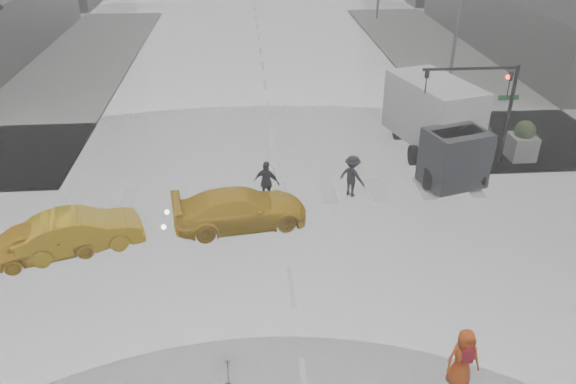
{
  "coord_description": "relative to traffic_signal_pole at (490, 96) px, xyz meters",
  "views": [
    {
      "loc": [
        -1.19,
        -13.82,
        11.07
      ],
      "look_at": [
        0.04,
        2.0,
        2.29
      ],
      "focal_mm": 35.0,
      "sensor_mm": 36.0,
      "label": 1
    }
  ],
  "objects": [
    {
      "name": "ground",
      "position": [
        -9.01,
        -8.01,
        -3.22
      ],
      "size": [
        120.0,
        120.0,
        0.0
      ],
      "primitive_type": "plane",
      "color": "black",
      "rests_on": "ground"
    },
    {
      "name": "road_markings",
      "position": [
        -9.01,
        -8.01,
        -3.21
      ],
      "size": [
        18.0,
        48.0,
        0.01
      ],
      "primitive_type": null,
      "color": "silver",
      "rests_on": "ground"
    },
    {
      "name": "traffic_signal_pole",
      "position": [
        0.0,
        0.0,
        0.0
      ],
      "size": [
        4.45,
        0.42,
        4.5
      ],
      "color": "black",
      "rests_on": "ground"
    },
    {
      "name": "street_lamp_near",
      "position": [
        1.86,
        9.99,
        1.73
      ],
      "size": [
        2.15,
        0.22,
        9.0
      ],
      "color": "#59595B",
      "rests_on": "ground"
    },
    {
      "name": "planter_west",
      "position": [
        -2.01,
        0.19,
        -2.23
      ],
      "size": [
        1.1,
        1.1,
        1.8
      ],
      "color": "gray",
      "rests_on": "ground"
    },
    {
      "name": "planter_mid",
      "position": [
        -0.01,
        0.19,
        -2.23
      ],
      "size": [
        1.1,
        1.1,
        1.8
      ],
      "color": "gray",
      "rests_on": "ground"
    },
    {
      "name": "planter_east",
      "position": [
        1.99,
        0.19,
        -2.23
      ],
      "size": [
        1.1,
        1.1,
        1.8
      ],
      "color": "gray",
      "rests_on": "ground"
    },
    {
      "name": "pedestrian_orange",
      "position": [
        -5.14,
        -12.17,
        -2.35
      ],
      "size": [
        0.86,
        0.57,
        1.71
      ],
      "rotation": [
        0.0,
        0.0,
        0.04
      ],
      "color": "#C0410D",
      "rests_on": "ground"
    },
    {
      "name": "pedestrian_far_a",
      "position": [
        -9.52,
        -2.64,
        -2.34
      ],
      "size": [
        1.19,
        0.99,
        1.75
      ],
      "primitive_type": "imported",
      "rotation": [
        0.0,
        0.0,
        2.73
      ],
      "color": "black",
      "rests_on": "ground"
    },
    {
      "name": "pedestrian_far_b",
      "position": [
        -6.13,
        -2.34,
        -2.35
      ],
      "size": [
        1.24,
        1.22,
        1.73
      ],
      "primitive_type": "imported",
      "rotation": [
        0.0,
        0.0,
        2.38
      ],
      "color": "black",
      "rests_on": "ground"
    },
    {
      "name": "taxi_front",
      "position": [
        -17.1,
        -5.72,
        -2.57
      ],
      "size": [
        4.06,
        2.66,
        1.29
      ],
      "primitive_type": "imported",
      "rotation": [
        0.0,
        0.0,
        1.9
      ],
      "color": "#EAAD0C",
      "rests_on": "ground"
    },
    {
      "name": "taxi_mid",
      "position": [
        -16.03,
        -5.34,
        -2.52
      ],
      "size": [
        4.45,
        2.71,
        1.39
      ],
      "primitive_type": "imported",
      "rotation": [
        0.0,
        0.0,
        1.89
      ],
      "color": "#EAAD0C",
      "rests_on": "ground"
    },
    {
      "name": "taxi_rear",
      "position": [
        -10.56,
        -4.26,
        -2.52
      ],
      "size": [
        4.53,
        2.65,
        1.4
      ],
      "primitive_type": "imported",
      "rotation": [
        0.0,
        0.0,
        1.74
      ],
      "color": "#EAAD0C",
      "rests_on": "ground"
    },
    {
      "name": "box_truck",
      "position": [
        -1.85,
        0.53,
        -1.38
      ],
      "size": [
        2.43,
        6.47,
        3.44
      ],
      "rotation": [
        0.0,
        0.0,
        0.29
      ],
      "color": "silver",
      "rests_on": "ground"
    }
  ]
}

